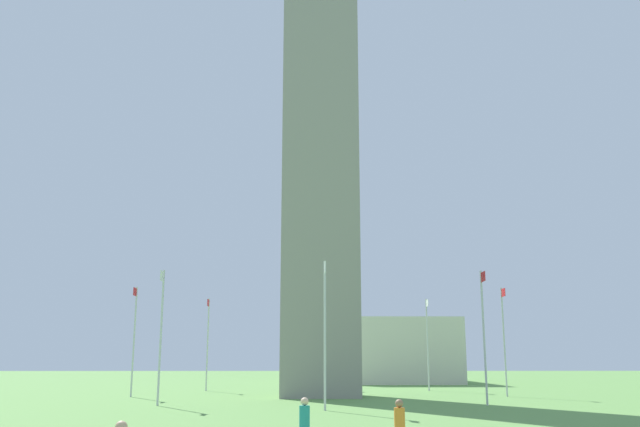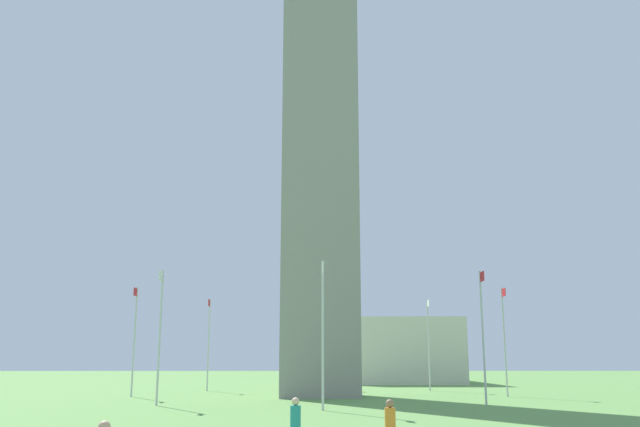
{
  "view_description": "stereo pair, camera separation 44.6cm",
  "coord_description": "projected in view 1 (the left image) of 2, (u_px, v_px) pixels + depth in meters",
  "views": [
    {
      "loc": [
        54.69,
        -1.05,
        2.82
      ],
      "look_at": [
        0.0,
        0.0,
        14.74
      ],
      "focal_mm": 37.84,
      "sensor_mm": 36.0,
      "label": 1
    },
    {
      "loc": [
        54.7,
        -0.61,
        2.82
      ],
      "look_at": [
        0.0,
        0.0,
        14.74
      ],
      "focal_mm": 37.84,
      "sensor_mm": 36.0,
      "label": 2
    }
  ],
  "objects": [
    {
      "name": "distant_building",
      "position": [
        393.0,
        352.0,
        89.83
      ],
      "size": [
        23.52,
        14.11,
        7.85
      ],
      "color": "beige",
      "rests_on": "ground"
    },
    {
      "name": "flagpole_e",
      "position": [
        504.0,
        336.0,
        54.07
      ],
      "size": [
        1.12,
        0.14,
        8.6
      ],
      "color": "silver",
      "rests_on": "ground"
    },
    {
      "name": "ground_plane",
      "position": [
        320.0,
        397.0,
        52.84
      ],
      "size": [
        260.0,
        260.0,
        0.0
      ],
      "primitive_type": "plane",
      "color": "#609347"
    },
    {
      "name": "flagpole_w",
      "position": [
        134.0,
        336.0,
        53.51
      ],
      "size": [
        1.12,
        0.14,
        8.6
      ],
      "color": "silver",
      "rests_on": "ground"
    },
    {
      "name": "obelisk_monument",
      "position": [
        320.0,
        64.0,
        58.83
      ],
      "size": [
        6.18,
        6.18,
        56.21
      ],
      "color": "gray",
      "rests_on": "ground"
    },
    {
      "name": "flagpole_s",
      "position": [
        317.0,
        341.0,
        68.24
      ],
      "size": [
        1.12,
        0.14,
        8.6
      ],
      "color": "silver",
      "rests_on": "ground"
    },
    {
      "name": "flagpole_sw",
      "position": [
        208.0,
        340.0,
        63.81
      ],
      "size": [
        1.12,
        0.14,
        8.6
      ],
      "color": "silver",
      "rests_on": "ground"
    },
    {
      "name": "flagpole_nw",
      "position": [
        161.0,
        330.0,
        43.37
      ],
      "size": [
        1.12,
        0.14,
        8.6
      ],
      "color": "silver",
      "rests_on": "ground"
    },
    {
      "name": "flagpole_n",
      "position": [
        325.0,
        327.0,
        39.34
      ],
      "size": [
        1.12,
        0.14,
        8.6
      ],
      "color": "silver",
      "rests_on": "ground"
    },
    {
      "name": "flagpole_ne",
      "position": [
        484.0,
        331.0,
        43.77
      ],
      "size": [
        1.12,
        0.14,
        8.6
      ],
      "color": "silver",
      "rests_on": "ground"
    },
    {
      "name": "flagpole_se",
      "position": [
        428.0,
        340.0,
        64.21
      ],
      "size": [
        1.12,
        0.14,
        8.6
      ],
      "color": "silver",
      "rests_on": "ground"
    },
    {
      "name": "person_teal_shirt",
      "position": [
        304.0,
        427.0,
        20.23
      ],
      "size": [
        0.32,
        0.32,
        1.71
      ],
      "rotation": [
        0.0,
        0.0,
        3.03
      ],
      "color": "#2D2D38",
      "rests_on": "ground"
    }
  ]
}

